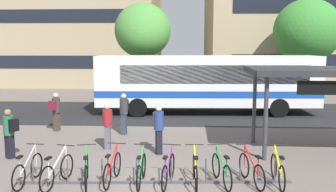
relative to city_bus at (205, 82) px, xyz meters
name	(u,v)px	position (x,y,z in m)	size (l,w,h in m)	color
ground	(143,189)	(-2.22, -10.97, -1.78)	(200.00, 200.00, 0.00)	#6B605B
bus_lane_asphalt	(166,113)	(-2.22, 0.00, -1.77)	(80.00, 7.20, 0.01)	#232326
city_bus	(205,82)	(0.00, 0.00, 0.00)	(12.10, 2.95, 3.20)	white
bike_rack	(154,180)	(-1.95, -10.60, -1.68)	(7.54, 0.52, 0.70)	#47474C
parked_bicycle_silver_0	(28,170)	(-5.37, -10.78, -1.39)	(0.52, 1.72, 0.99)	black
parked_bicycle_white_1	(57,172)	(-4.54, -10.85, -1.39)	(0.53, 1.70, 0.99)	black
parked_bicycle_green_2	(86,171)	(-3.77, -10.76, -1.39)	(0.59, 1.69, 0.99)	black
parked_bicycle_red_3	(112,169)	(-3.09, -10.59, -1.39)	(0.52, 1.72, 0.99)	black
parked_bicycle_green_4	(141,170)	(-2.29, -10.66, -1.39)	(0.52, 1.72, 0.99)	black
parked_bicycle_purple_5	(168,171)	(-1.56, -10.64, -1.39)	(0.52, 1.71, 0.99)	black
parked_bicycle_yellow_6	(195,171)	(-0.83, -10.63, -1.39)	(0.52, 1.72, 0.99)	black
parked_bicycle_green_7	(221,170)	(-0.12, -10.55, -1.39)	(0.56, 1.69, 0.99)	black
parked_bicycle_red_8	(251,170)	(0.70, -10.50, -1.39)	(0.59, 1.69, 0.99)	black
parked_bicycle_yellow_9	(278,171)	(1.40, -10.52, -1.39)	(0.52, 1.72, 0.99)	black
transit_shelter	(336,74)	(4.07, -7.37, 1.00)	(5.93, 3.00, 2.98)	#38383D
commuter_maroon_pack_0	(56,109)	(-6.79, -4.66, -0.80)	(0.44, 0.59, 1.69)	#47382D
commuter_black_pack_2	(10,130)	(-6.92, -8.61, -0.82)	(0.60, 0.51, 1.67)	black
commuter_teal_pack_3	(107,123)	(-3.93, -7.31, -0.81)	(0.36, 0.54, 1.68)	#565660
commuter_grey_pack_4	(159,126)	(-2.03, -7.84, -0.78)	(0.44, 0.59, 1.72)	black
commuter_black_pack_5	(124,111)	(-3.70, -5.10, -0.76)	(0.36, 0.54, 1.75)	#2D3851
street_tree_0	(143,31)	(-3.90, 3.64, 2.93)	(3.62, 3.62, 6.49)	brown
street_tree_1	(307,31)	(7.33, 5.91, 2.97)	(4.62, 4.62, 6.97)	brown
building_left_wing	(41,5)	(-15.84, 16.89, 6.06)	(23.69, 11.99, 15.68)	tan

